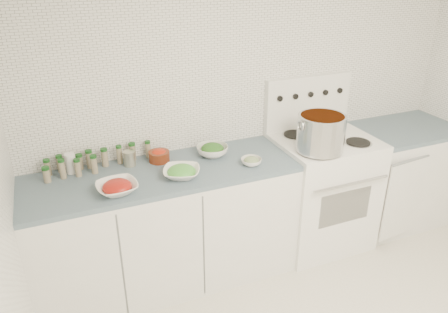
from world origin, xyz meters
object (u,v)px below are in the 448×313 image
at_px(stock_pot, 321,131).
at_px(bowl_snowpea, 182,172).
at_px(stove, 320,188).
at_px(bowl_tomato, 117,187).

distance_m(stock_pot, bowl_snowpea, 1.04).
height_order(stove, stock_pot, stove).
height_order(stove, bowl_snowpea, stove).
xyz_separation_m(bowl_tomato, bowl_snowpea, (0.43, 0.05, -0.00)).
relative_size(stock_pot, bowl_tomato, 1.33).
bearing_deg(bowl_tomato, bowl_snowpea, 6.01).
relative_size(stove, bowl_tomato, 4.97).
bearing_deg(stove, bowl_snowpea, -174.62).
relative_size(stock_pot, bowl_snowpea, 1.15).
xyz_separation_m(stove, bowl_tomato, (-1.64, -0.16, 0.44)).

